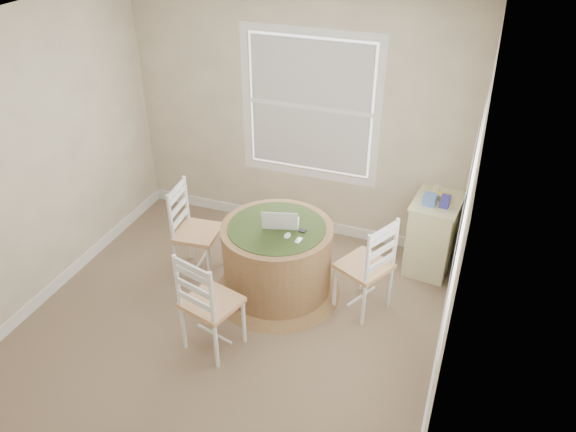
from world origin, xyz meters
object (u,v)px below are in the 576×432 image
at_px(round_table, 277,257).
at_px(chair_near, 212,302).
at_px(chair_left, 198,232).
at_px(chair_right, 364,265).
at_px(laptop, 281,223).
at_px(corner_chest, 432,234).

height_order(round_table, chair_near, chair_near).
xyz_separation_m(chair_left, chair_right, (1.65, 0.03, 0.00)).
height_order(chair_right, laptop, same).
relative_size(chair_right, laptop, 2.48).
bearing_deg(chair_near, corner_chest, -115.96).
relative_size(chair_near, corner_chest, 1.21).
height_order(chair_near, corner_chest, chair_near).
bearing_deg(chair_right, round_table, -58.92).
distance_m(laptop, corner_chest, 1.59).
xyz_separation_m(chair_left, chair_near, (0.59, -0.88, 0.00)).
relative_size(round_table, laptop, 3.15).
xyz_separation_m(chair_right, laptop, (-0.79, -0.02, 0.29)).
distance_m(chair_near, laptop, 0.98).
bearing_deg(chair_left, chair_near, -151.62).
relative_size(laptop, corner_chest, 0.49).
height_order(laptop, corner_chest, laptop).
bearing_deg(chair_near, chair_right, -123.67).
bearing_deg(chair_right, corner_chest, 176.65).
bearing_deg(chair_right, laptop, -61.69).
bearing_deg(chair_left, chair_right, -94.43).
relative_size(chair_near, laptop, 2.48).
xyz_separation_m(round_table, chair_near, (-0.25, -0.85, 0.07)).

